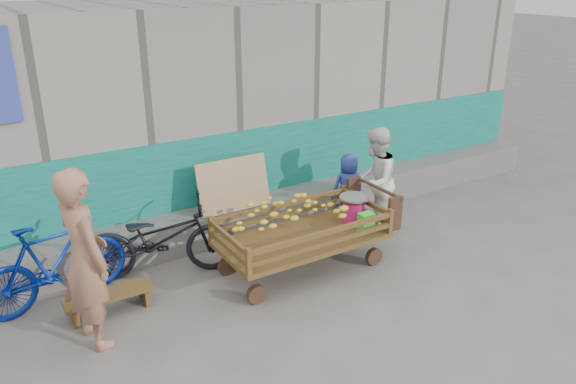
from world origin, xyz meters
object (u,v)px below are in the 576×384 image
bicycle_dark (160,239)px  bench (110,298)px  child (348,187)px  bicycle_blue (53,263)px  woman (375,181)px  vendor_man (85,259)px  banana_cart (299,223)px

bicycle_dark → bench: bearing=141.4°
child → bicycle_blue: bearing=16.6°
child → bicycle_dark: (-2.88, -0.13, -0.02)m
woman → bicycle_dark: bearing=-43.1°
vendor_man → woman: (3.95, 0.52, -0.16)m
bench → child: child is taller
bicycle_blue → banana_cart: bearing=-117.1°
banana_cart → bicycle_blue: bearing=163.3°
bicycle_dark → bicycle_blue: size_ratio=1.11×
banana_cart → vendor_man: vendor_man is taller
child → bench: bearing=24.3°
child → banana_cart: bearing=47.4°
bench → bicycle_dark: size_ratio=0.52×
child → bicycle_dark: bearing=17.3°
bench → bicycle_dark: 0.95m
bicycle_dark → banana_cart: bearing=-99.7°
bicycle_dark → bicycle_blue: bicycle_blue is taller
bench → woman: woman is taller
child → bicycle_dark: size_ratio=0.55×
vendor_man → banana_cart: bearing=-99.2°
bench → woman: size_ratio=0.63×
bench → bicycle_blue: size_ratio=0.57×
banana_cart → bicycle_dark: size_ratio=1.21×
vendor_man → bicycle_blue: bearing=-0.5°
woman → bicycle_blue: size_ratio=0.91×
vendor_man → bicycle_dark: (1.02, 0.90, -0.43)m
bench → bicycle_blue: (-0.43, 0.49, 0.32)m
bicycle_blue → child: bearing=-98.6°
bicycle_blue → woman: bearing=-105.7°
vendor_man → woman: vendor_man is taller
vendor_man → child: bearing=-86.9°
vendor_man → child: (3.90, 1.02, -0.41)m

